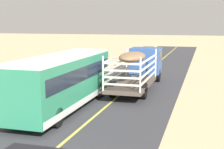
{
  "coord_description": "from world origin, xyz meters",
  "views": [
    {
      "loc": [
        5.66,
        -9.26,
        5.12
      ],
      "look_at": [
        0.0,
        10.34,
        1.8
      ],
      "focal_mm": 51.85,
      "sensor_mm": 36.0,
      "label": 1
    }
  ],
  "objects_px": {
    "bus": "(63,80)",
    "boulder_near_shoulder": "(61,58)",
    "car_far": "(148,52)",
    "livestock_truck": "(141,64)"
  },
  "relations": [
    {
      "from": "bus",
      "to": "boulder_near_shoulder",
      "type": "xyz_separation_m",
      "value": [
        -10.61,
        22.48,
        -1.42
      ]
    },
    {
      "from": "bus",
      "to": "boulder_near_shoulder",
      "type": "distance_m",
      "value": 24.9
    },
    {
      "from": "car_far",
      "to": "boulder_near_shoulder",
      "type": "height_order",
      "value": "car_far"
    },
    {
      "from": "livestock_truck",
      "to": "bus",
      "type": "distance_m",
      "value": 8.85
    },
    {
      "from": "livestock_truck",
      "to": "car_far",
      "type": "xyz_separation_m",
      "value": [
        -3.26,
        21.85,
        -1.1
      ]
    },
    {
      "from": "car_far",
      "to": "boulder_near_shoulder",
      "type": "xyz_separation_m",
      "value": [
        -10.35,
        -7.7,
        -0.37
      ]
    },
    {
      "from": "livestock_truck",
      "to": "boulder_near_shoulder",
      "type": "relative_size",
      "value": 11.86
    },
    {
      "from": "bus",
      "to": "car_far",
      "type": "height_order",
      "value": "bus"
    },
    {
      "from": "bus",
      "to": "boulder_near_shoulder",
      "type": "relative_size",
      "value": 12.22
    },
    {
      "from": "car_far",
      "to": "livestock_truck",
      "type": "bearing_deg",
      "value": -81.5
    }
  ]
}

